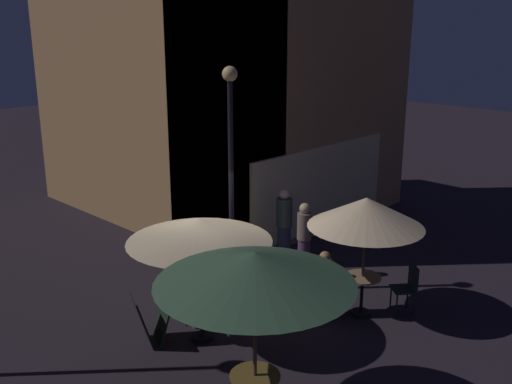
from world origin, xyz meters
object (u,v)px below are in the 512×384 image
(menu_sandwich_board, at_px, (153,319))
(cafe_table_0, at_px, (202,312))
(patron_seated_1, at_px, (327,280))
(patron_standing_2, at_px, (304,240))
(cafe_table_1, at_px, (362,288))
(patio_umbrella_2, at_px, (255,268))
(patio_umbrella_1, at_px, (366,213))
(cafe_chair_1, at_px, (408,284))
(patron_standing_3, at_px, (284,228))
(cafe_chair_0, at_px, (190,291))
(cafe_chair_2, at_px, (319,289))
(street_lamp_near_corner, at_px, (231,150))
(patron_seated_0, at_px, (192,287))
(patio_umbrella_0, at_px, (199,230))

(menu_sandwich_board, height_order, cafe_table_0, menu_sandwich_board)
(patron_seated_1, height_order, patron_standing_2, patron_standing_2)
(cafe_table_1, distance_m, patio_umbrella_2, 4.07)
(menu_sandwich_board, height_order, patron_seated_1, patron_seated_1)
(patio_umbrella_1, bearing_deg, cafe_chair_1, -39.03)
(patron_standing_3, bearing_deg, patio_umbrella_1, 61.77)
(cafe_chair_1, bearing_deg, patio_umbrella_2, 41.88)
(cafe_chair_0, bearing_deg, cafe_chair_2, 71.98)
(cafe_table_1, height_order, patio_umbrella_2, patio_umbrella_2)
(cafe_table_1, bearing_deg, street_lamp_near_corner, 112.21)
(menu_sandwich_board, bearing_deg, patron_seated_1, -5.07)
(patio_umbrella_2, bearing_deg, patron_seated_0, 65.92)
(street_lamp_near_corner, relative_size, patron_seated_1, 3.52)
(street_lamp_near_corner, distance_m, patron_seated_0, 2.64)
(patron_standing_2, distance_m, patron_standing_3, 0.69)
(cafe_table_0, distance_m, cafe_chair_2, 2.24)
(menu_sandwich_board, bearing_deg, patron_seated_0, 28.67)
(menu_sandwich_board, relative_size, patio_umbrella_2, 0.34)
(cafe_chair_0, distance_m, patron_standing_3, 3.02)
(street_lamp_near_corner, xyz_separation_m, patron_standing_3, (1.68, 0.11, -2.01))
(cafe_table_0, bearing_deg, street_lamp_near_corner, 30.70)
(cafe_table_1, xyz_separation_m, patio_umbrella_1, (0.00, 0.00, 1.45))
(patio_umbrella_1, xyz_separation_m, cafe_chair_0, (-2.29, 2.16, -1.45))
(patio_umbrella_0, bearing_deg, cafe_chair_1, -31.17)
(patio_umbrella_0, bearing_deg, patron_seated_1, -25.12)
(cafe_chair_2, bearing_deg, patron_standing_3, 99.98)
(street_lamp_near_corner, distance_m, cafe_chair_0, 2.72)
(street_lamp_near_corner, bearing_deg, patron_standing_2, -19.96)
(patio_umbrella_0, xyz_separation_m, patron_seated_0, (0.28, 0.59, -1.30))
(patron_standing_2, bearing_deg, patio_umbrella_0, 125.46)
(cafe_chair_1, distance_m, cafe_chair_2, 1.67)
(menu_sandwich_board, relative_size, patron_standing_2, 0.53)
(patron_standing_2, bearing_deg, cafe_chair_0, 112.06)
(street_lamp_near_corner, height_order, patron_seated_1, street_lamp_near_corner)
(cafe_table_0, distance_m, patron_standing_3, 3.51)
(patio_umbrella_2, bearing_deg, cafe_table_0, 66.37)
(cafe_table_0, distance_m, cafe_table_1, 3.00)
(patron_seated_0, bearing_deg, street_lamp_near_corner, 131.63)
(menu_sandwich_board, relative_size, cafe_chair_2, 0.96)
(patio_umbrella_1, height_order, patron_seated_1, patio_umbrella_1)
(cafe_chair_1, height_order, patron_standing_3, patron_standing_3)
(patio_umbrella_2, xyz_separation_m, patron_seated_1, (3.11, 1.21, -1.56))
(cafe_chair_1, relative_size, patron_seated_1, 0.74)
(patio_umbrella_2, distance_m, cafe_chair_1, 4.62)
(patron_seated_1, xyz_separation_m, patron_standing_2, (1.05, 1.42, 0.12))
(patio_umbrella_0, relative_size, patron_seated_0, 2.00)
(patio_umbrella_0, bearing_deg, cafe_table_1, -28.87)
(cafe_table_1, relative_size, patio_umbrella_1, 0.34)
(patio_umbrella_0, xyz_separation_m, patron_seated_1, (2.14, -1.01, -1.26))
(patron_seated_1, bearing_deg, cafe_chair_0, 178.78)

